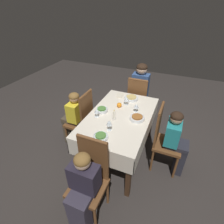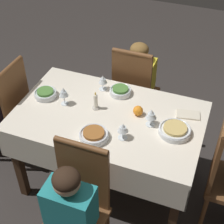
{
  "view_description": "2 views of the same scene",
  "coord_description": "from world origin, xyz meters",
  "px_view_note": "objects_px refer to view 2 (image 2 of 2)",
  "views": [
    {
      "loc": [
        1.93,
        0.68,
        2.18
      ],
      "look_at": [
        0.08,
        -0.09,
        0.86
      ],
      "focal_mm": 28.0,
      "sensor_mm": 36.0,
      "label": 1
    },
    {
      "loc": [
        -0.7,
        1.77,
        2.44
      ],
      "look_at": [
        -0.06,
        0.08,
        0.89
      ],
      "focal_mm": 55.0,
      "sensor_mm": 36.0,
      "label": 2
    }
  ],
  "objects_px": {
    "chair_east": "(9,111)",
    "person_child_yellow": "(139,82)",
    "chair_north": "(79,205)",
    "bowl_east": "(45,93)",
    "dining_table": "(108,126)",
    "bowl_south": "(120,91)",
    "candle_centerpiece": "(96,102)",
    "napkin_red_folded": "(188,115)",
    "chair_south": "(134,92)",
    "orange_fruit": "(138,111)",
    "wine_glass_north": "(123,128)",
    "wine_glass_east": "(64,92)",
    "bowl_west": "(175,130)",
    "wine_glass_south": "(103,80)",
    "wine_glass_west": "(151,114)",
    "bowl_north": "(94,135)"
  },
  "relations": [
    {
      "from": "dining_table",
      "to": "bowl_south",
      "type": "height_order",
      "value": "bowl_south"
    },
    {
      "from": "candle_centerpiece",
      "to": "wine_glass_north",
      "type": "bearing_deg",
      "value": 142.47
    },
    {
      "from": "wine_glass_north",
      "to": "napkin_red_folded",
      "type": "distance_m",
      "value": 0.55
    },
    {
      "from": "bowl_north",
      "to": "orange_fruit",
      "type": "height_order",
      "value": "orange_fruit"
    },
    {
      "from": "chair_north",
      "to": "orange_fruit",
      "type": "bearing_deg",
      "value": 77.62
    },
    {
      "from": "chair_north",
      "to": "person_child_yellow",
      "type": "height_order",
      "value": "chair_north"
    },
    {
      "from": "dining_table",
      "to": "candle_centerpiece",
      "type": "distance_m",
      "value": 0.2
    },
    {
      "from": "wine_glass_south",
      "to": "orange_fruit",
      "type": "relative_size",
      "value": 1.79
    },
    {
      "from": "bowl_south",
      "to": "napkin_red_folded",
      "type": "relative_size",
      "value": 0.92
    },
    {
      "from": "dining_table",
      "to": "wine_glass_north",
      "type": "bearing_deg",
      "value": 133.92
    },
    {
      "from": "candle_centerpiece",
      "to": "napkin_red_folded",
      "type": "relative_size",
      "value": 0.82
    },
    {
      "from": "wine_glass_east",
      "to": "candle_centerpiece",
      "type": "relative_size",
      "value": 0.99
    },
    {
      "from": "dining_table",
      "to": "chair_east",
      "type": "distance_m",
      "value": 0.92
    },
    {
      "from": "candle_centerpiece",
      "to": "napkin_red_folded",
      "type": "height_order",
      "value": "candle_centerpiece"
    },
    {
      "from": "wine_glass_north",
      "to": "chair_north",
      "type": "bearing_deg",
      "value": 73.44
    },
    {
      "from": "dining_table",
      "to": "bowl_west",
      "type": "relative_size",
      "value": 6.18
    },
    {
      "from": "bowl_south",
      "to": "candle_centerpiece",
      "type": "xyz_separation_m",
      "value": [
        0.11,
        0.24,
        0.03
      ]
    },
    {
      "from": "dining_table",
      "to": "bowl_east",
      "type": "height_order",
      "value": "bowl_east"
    },
    {
      "from": "dining_table",
      "to": "wine_glass_south",
      "type": "bearing_deg",
      "value": -61.21
    },
    {
      "from": "bowl_west",
      "to": "wine_glass_south",
      "type": "xyz_separation_m",
      "value": [
        0.65,
        -0.3,
        0.06
      ]
    },
    {
      "from": "bowl_west",
      "to": "orange_fruit",
      "type": "bearing_deg",
      "value": -17.95
    },
    {
      "from": "person_child_yellow",
      "to": "candle_centerpiece",
      "type": "bearing_deg",
      "value": 81.32
    },
    {
      "from": "chair_south",
      "to": "napkin_red_folded",
      "type": "relative_size",
      "value": 5.48
    },
    {
      "from": "wine_glass_west",
      "to": "wine_glass_east",
      "type": "relative_size",
      "value": 0.91
    },
    {
      "from": "person_child_yellow",
      "to": "candle_centerpiece",
      "type": "distance_m",
      "value": 0.83
    },
    {
      "from": "chair_east",
      "to": "person_child_yellow",
      "type": "bearing_deg",
      "value": 131.72
    },
    {
      "from": "bowl_south",
      "to": "chair_north",
      "type": "bearing_deg",
      "value": 92.93
    },
    {
      "from": "person_child_yellow",
      "to": "bowl_north",
      "type": "height_order",
      "value": "person_child_yellow"
    },
    {
      "from": "chair_north",
      "to": "bowl_west",
      "type": "distance_m",
      "value": 0.82
    },
    {
      "from": "bowl_north",
      "to": "wine_glass_north",
      "type": "height_order",
      "value": "wine_glass_north"
    },
    {
      "from": "napkin_red_folded",
      "to": "person_child_yellow",
      "type": "bearing_deg",
      "value": -47.68
    },
    {
      "from": "bowl_west",
      "to": "candle_centerpiece",
      "type": "height_order",
      "value": "candle_centerpiece"
    },
    {
      "from": "dining_table",
      "to": "candle_centerpiece",
      "type": "xyz_separation_m",
      "value": [
        0.12,
        -0.04,
        0.16
      ]
    },
    {
      "from": "person_child_yellow",
      "to": "bowl_east",
      "type": "xyz_separation_m",
      "value": [
        0.54,
        0.77,
        0.27
      ]
    },
    {
      "from": "napkin_red_folded",
      "to": "wine_glass_east",
      "type": "bearing_deg",
      "value": 12.42
    },
    {
      "from": "chair_south",
      "to": "orange_fruit",
      "type": "bearing_deg",
      "value": 109.78
    },
    {
      "from": "chair_east",
      "to": "bowl_south",
      "type": "xyz_separation_m",
      "value": [
        -0.9,
        -0.28,
        0.26
      ]
    },
    {
      "from": "chair_east",
      "to": "candle_centerpiece",
      "type": "distance_m",
      "value": 0.85
    },
    {
      "from": "dining_table",
      "to": "orange_fruit",
      "type": "distance_m",
      "value": 0.26
    },
    {
      "from": "bowl_west",
      "to": "bowl_south",
      "type": "bearing_deg",
      "value": -29.97
    },
    {
      "from": "dining_table",
      "to": "bowl_south",
      "type": "bearing_deg",
      "value": -88.77
    },
    {
      "from": "candle_centerpiece",
      "to": "bowl_south",
      "type": "bearing_deg",
      "value": -114.82
    },
    {
      "from": "chair_east",
      "to": "bowl_south",
      "type": "height_order",
      "value": "chair_east"
    },
    {
      "from": "wine_glass_west",
      "to": "wine_glass_south",
      "type": "relative_size",
      "value": 1.05
    },
    {
      "from": "bowl_east",
      "to": "wine_glass_east",
      "type": "xyz_separation_m",
      "value": [
        -0.18,
        0.03,
        0.08
      ]
    },
    {
      "from": "person_child_yellow",
      "to": "bowl_south",
      "type": "relative_size",
      "value": 5.72
    },
    {
      "from": "bowl_south",
      "to": "orange_fruit",
      "type": "bearing_deg",
      "value": 136.74
    },
    {
      "from": "dining_table",
      "to": "bowl_east",
      "type": "relative_size",
      "value": 7.88
    },
    {
      "from": "bowl_west",
      "to": "wine_glass_east",
      "type": "distance_m",
      "value": 0.86
    },
    {
      "from": "chair_north",
      "to": "bowl_east",
      "type": "xyz_separation_m",
      "value": [
        0.58,
        -0.68,
        0.26
      ]
    }
  ]
}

